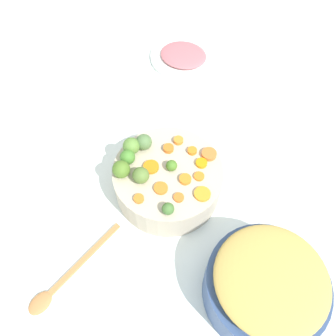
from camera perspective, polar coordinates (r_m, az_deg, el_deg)
name	(u,v)px	position (r m, az deg, el deg)	size (l,w,h in m)	color
tabletop	(166,183)	(0.94, -0.28, -2.59)	(2.40, 2.40, 0.02)	white
serving_bowl_carrots	(168,180)	(0.88, 0.00, -2.03)	(0.28, 0.28, 0.09)	#BFB097
metal_pot	(263,288)	(0.79, 15.75, -18.93)	(0.25, 0.25, 0.10)	navy
stuffing_mound	(272,279)	(0.73, 17.11, -17.46)	(0.23, 0.23, 0.04)	tan
carrot_slice_0	(168,148)	(0.87, 0.08, 3.32)	(0.03, 0.03, 0.01)	orange
carrot_slice_1	(178,140)	(0.88, 1.76, 4.67)	(0.03, 0.03, 0.01)	orange
carrot_slice_2	(199,176)	(0.83, 5.27, -1.42)	(0.03, 0.03, 0.01)	orange
carrot_slice_3	(209,154)	(0.86, 6.94, 2.33)	(0.04, 0.04, 0.01)	orange
carrot_slice_4	(192,151)	(0.87, 4.11, 2.91)	(0.02, 0.02, 0.01)	orange
carrot_slice_5	(139,199)	(0.79, -4.95, -5.18)	(0.02, 0.02, 0.01)	orange
carrot_slice_6	(161,188)	(0.80, -1.21, -3.43)	(0.03, 0.03, 0.01)	orange
carrot_slice_7	(185,179)	(0.82, 2.93, -1.91)	(0.03, 0.03, 0.01)	orange
carrot_slice_8	(201,163)	(0.85, 5.66, 0.82)	(0.03, 0.03, 0.01)	orange
carrot_slice_9	(151,167)	(0.84, -2.87, 0.18)	(0.04, 0.04, 0.01)	orange
carrot_slice_10	(179,198)	(0.79, 1.83, -5.00)	(0.02, 0.02, 0.01)	orange
carrot_slice_11	(202,194)	(0.80, 5.81, -4.38)	(0.04, 0.04, 0.01)	orange
brussels_sprout_0	(172,166)	(0.83, 0.60, 0.41)	(0.03, 0.03, 0.03)	#487825
brussels_sprout_1	(141,175)	(0.81, -4.60, -1.24)	(0.04, 0.04, 0.04)	#567432
brussels_sprout_2	(168,209)	(0.77, 0.00, -6.89)	(0.03, 0.03, 0.03)	#426C30
brussels_sprout_3	(132,145)	(0.86, -6.15, 3.81)	(0.04, 0.04, 0.04)	#5A8637
brussels_sprout_4	(144,142)	(0.86, -4.10, 4.39)	(0.04, 0.04, 0.04)	#517341
brussels_sprout_5	(128,157)	(0.84, -6.85, 1.82)	(0.04, 0.04, 0.04)	#457E2D
brussels_sprout_6	(121,169)	(0.82, -7.90, -0.21)	(0.04, 0.04, 0.04)	#4F7527
wooden_spoon	(61,282)	(0.85, -17.60, -17.93)	(0.27, 0.11, 0.01)	#B77944
ham_plate	(189,56)	(1.27, 3.58, 18.33)	(0.28, 0.28, 0.01)	white
ham_slice_main	(183,55)	(1.25, 2.63, 18.54)	(0.16, 0.15, 0.02)	#C5656D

